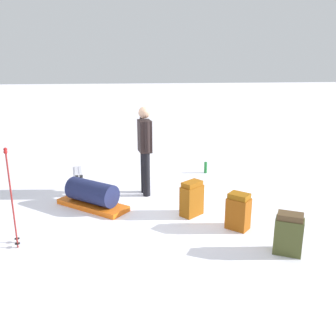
{
  "coord_description": "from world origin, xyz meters",
  "views": [
    {
      "loc": [
        -5.98,
        0.77,
        2.47
      ],
      "look_at": [
        0.0,
        0.0,
        0.7
      ],
      "focal_mm": 38.44,
      "sensor_mm": 36.0,
      "label": 1
    }
  ],
  "objects": [
    {
      "name": "ground_plane",
      "position": [
        0.0,
        0.0,
        0.0
      ],
      "size": [
        80.0,
        80.0,
        0.0
      ],
      "primitive_type": "plane",
      "color": "white"
    },
    {
      "name": "thermos_bottle",
      "position": [
        1.86,
        -1.12,
        0.13
      ],
      "size": [
        0.07,
        0.07,
        0.26
      ],
      "primitive_type": "cylinder",
      "color": "#1D712E",
      "rests_on": "ground_plane"
    },
    {
      "name": "gear_sled",
      "position": [
        0.07,
        1.34,
        0.22
      ],
      "size": [
        1.2,
        1.32,
        0.49
      ],
      "color": "orange",
      "rests_on": "ground_plane"
    },
    {
      "name": "skier_standing",
      "position": [
        0.64,
        0.36,
        0.95
      ],
      "size": [
        0.57,
        0.26,
        1.7
      ],
      "color": "black",
      "rests_on": "ground_plane"
    },
    {
      "name": "backpack_small_spare",
      "position": [
        -1.07,
        -0.95,
        0.28
      ],
      "size": [
        0.4,
        0.41,
        0.57
      ],
      "color": "#93470E",
      "rests_on": "ground_plane"
    },
    {
      "name": "backpack_bright",
      "position": [
        -0.47,
        -0.34,
        0.29
      ],
      "size": [
        0.41,
        0.43,
        0.59
      ],
      "color": "#8F4D0E",
      "rests_on": "ground_plane"
    },
    {
      "name": "ski_poles_planted_near",
      "position": [
        -1.19,
        2.29,
        0.77
      ],
      "size": [
        0.22,
        0.12,
        1.39
      ],
      "color": "maroon",
      "rests_on": "ground_plane"
    },
    {
      "name": "ski_pair_near",
      "position": [
        1.83,
        1.76,
        0.01
      ],
      "size": [
        1.88,
        0.43,
        0.05
      ],
      "color": "silver",
      "rests_on": "ground_plane"
    },
    {
      "name": "backpack_large_dark",
      "position": [
        -1.88,
        -1.38,
        0.28
      ],
      "size": [
        0.38,
        0.43,
        0.57
      ],
      "color": "#444923",
      "rests_on": "ground_plane"
    }
  ]
}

